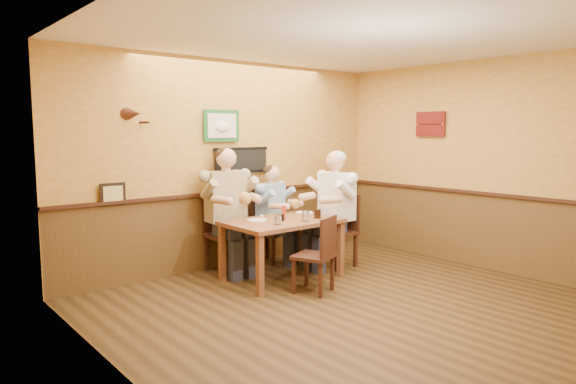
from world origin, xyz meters
The scene contains 17 objects.
room centered at (0.13, 0.17, 1.69)m, with size 5.02×5.03×2.81m.
dining_table centered at (0.06, 1.50, 0.66)m, with size 1.40×0.90×0.75m.
chair_back_left centered at (-0.30, 2.23, 0.51)m, with size 0.47×0.47×1.03m, color #3D1F13, non-canonical shape.
chair_back_right centered at (0.47, 2.27, 0.43)m, with size 0.40×0.40×0.87m, color #3D1F13, non-canonical shape.
chair_right_end centered at (1.01, 1.49, 0.50)m, with size 0.46×0.46×1.00m, color #3D1F13, non-canonical shape.
chair_near_side centered at (-0.01, 0.85, 0.44)m, with size 0.41×0.41×0.89m, color #3D1F13, non-canonical shape.
diner_tan_shirt centered at (-0.30, 2.23, 0.73)m, with size 0.68×0.68×1.47m, color tan, non-canonical shape.
diner_blue_polo centered at (0.47, 2.27, 0.62)m, with size 0.57×0.57×1.24m, color #90B2D9, non-canonical shape.
diner_white_elder centered at (1.01, 1.49, 0.71)m, with size 0.66×0.66×1.42m, color white, non-canonical shape.
water_glass_left centered at (-0.17, 1.30, 0.81)m, with size 0.09×0.09×0.13m, color silver.
water_glass_mid centered at (0.22, 1.24, 0.81)m, with size 0.09×0.09×0.13m, color silver.
cola_tumbler centered at (0.48, 1.31, 0.81)m, with size 0.09×0.09×0.12m, color black.
hot_sauce_bottle centered at (0.10, 1.52, 0.84)m, with size 0.05×0.05×0.19m, color red.
salt_shaker centered at (-0.21, 1.57, 0.79)m, with size 0.03×0.03×0.08m, color white.
pepper_shaker centered at (0.01, 1.43, 0.79)m, with size 0.03×0.03×0.09m, color black.
plate_far_left centered at (-0.22, 1.65, 0.76)m, with size 0.25×0.25×0.02m, color white.
plate_far_right centered at (0.64, 1.74, 0.76)m, with size 0.23×0.23×0.02m, color white.
Camera 1 is at (-3.91, -3.39, 1.84)m, focal length 32.00 mm.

